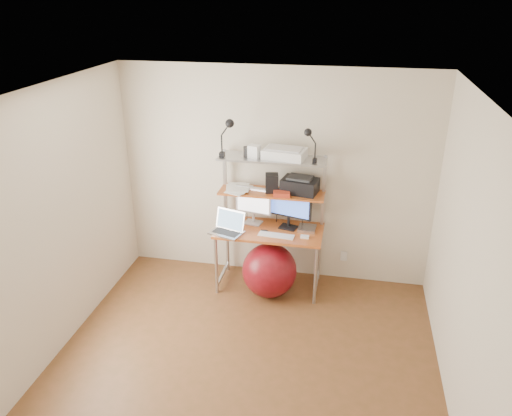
{
  "coord_description": "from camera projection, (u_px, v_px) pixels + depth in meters",
  "views": [
    {
      "loc": [
        0.83,
        -3.53,
        3.25
      ],
      "look_at": [
        -0.1,
        1.15,
        1.13
      ],
      "focal_mm": 35.0,
      "sensor_mm": 36.0,
      "label": 1
    }
  ],
  "objects": [
    {
      "name": "laptop",
      "position": [
        228.0,
        228.0,
        5.55
      ],
      "size": [
        0.42,
        0.37,
        0.31
      ],
      "rotation": [
        0.0,
        0.0,
        -0.3
      ],
      "color": "#B5B4B9",
      "rests_on": "desktop"
    },
    {
      "name": "printer",
      "position": [
        300.0,
        185.0,
        5.52
      ],
      "size": [
        0.43,
        0.33,
        0.19
      ],
      "rotation": [
        0.0,
        0.0,
        -0.19
      ],
      "color": "black",
      "rests_on": "mid_shelf"
    },
    {
      "name": "clip_lamp_left",
      "position": [
        228.0,
        130.0,
        5.28
      ],
      "size": [
        0.17,
        0.09,
        0.43
      ],
      "color": "black",
      "rests_on": "top_shelf"
    },
    {
      "name": "box_grey",
      "position": [
        248.0,
        152.0,
        5.44
      ],
      "size": [
        0.12,
        0.12,
        0.1
      ],
      "primitive_type": "cube",
      "rotation": [
        0.0,
        0.0,
        0.22
      ],
      "color": "#29292C",
      "rests_on": "top_shelf"
    },
    {
      "name": "keyboard",
      "position": [
        276.0,
        235.0,
        5.48
      ],
      "size": [
        0.4,
        0.14,
        0.01
      ],
      "primitive_type": "cube",
      "rotation": [
        0.0,
        0.0,
        -0.08
      ],
      "color": "silver",
      "rests_on": "desktop"
    },
    {
      "name": "monitor_silver",
      "position": [
        253.0,
        203.0,
        5.69
      ],
      "size": [
        0.43,
        0.18,
        0.47
      ],
      "rotation": [
        0.0,
        0.0,
        -0.19
      ],
      "color": "silver",
      "rests_on": "desktop"
    },
    {
      "name": "red_box",
      "position": [
        282.0,
        194.0,
        5.44
      ],
      "size": [
        0.2,
        0.15,
        0.05
      ],
      "primitive_type": "cube",
      "rotation": [
        0.0,
        0.0,
        0.17
      ],
      "color": "#BB361E",
      "rests_on": "mid_shelf"
    },
    {
      "name": "room",
      "position": [
        241.0,
        251.0,
        4.12
      ],
      "size": [
        3.6,
        3.6,
        3.6
      ],
      "color": "brown",
      "rests_on": "ground"
    },
    {
      "name": "box_white",
      "position": [
        254.0,
        151.0,
        5.38
      ],
      "size": [
        0.14,
        0.13,
        0.14
      ],
      "primitive_type": "cube",
      "rotation": [
        0.0,
        0.0,
        -0.29
      ],
      "color": "silver",
      "rests_on": "top_shelf"
    },
    {
      "name": "mouse",
      "position": [
        305.0,
        237.0,
        5.44
      ],
      "size": [
        0.09,
        0.06,
        0.03
      ],
      "primitive_type": "cube",
      "rotation": [
        0.0,
        0.0,
        -0.02
      ],
      "color": "silver",
      "rests_on": "desktop"
    },
    {
      "name": "paper_stack",
      "position": [
        238.0,
        188.0,
        5.63
      ],
      "size": [
        0.33,
        0.41,
        0.02
      ],
      "color": "white",
      "rests_on": "mid_shelf"
    },
    {
      "name": "scanner",
      "position": [
        284.0,
        153.0,
        5.37
      ],
      "size": [
        0.48,
        0.35,
        0.12
      ],
      "rotation": [
        0.0,
        0.0,
        -0.15
      ],
      "color": "silver",
      "rests_on": "top_shelf"
    },
    {
      "name": "phone",
      "position": [
        263.0,
        233.0,
        5.53
      ],
      "size": [
        0.08,
        0.14,
        0.01
      ],
      "primitive_type": "cube",
      "rotation": [
        0.0,
        0.0,
        -0.03
      ],
      "color": "black",
      "rests_on": "desktop"
    },
    {
      "name": "clip_lamp_right",
      "position": [
        309.0,
        138.0,
        5.15
      ],
      "size": [
        0.15,
        0.08,
        0.37
      ],
      "color": "black",
      "rests_on": "top_shelf"
    },
    {
      "name": "monitor_black",
      "position": [
        289.0,
        206.0,
        5.57
      ],
      "size": [
        0.52,
        0.2,
        0.53
      ],
      "rotation": [
        0.0,
        0.0,
        -0.26
      ],
      "color": "black",
      "rests_on": "desktop"
    },
    {
      "name": "mac_mini",
      "position": [
        307.0,
        228.0,
        5.61
      ],
      "size": [
        0.2,
        0.2,
        0.04
      ],
      "primitive_type": "cube",
      "rotation": [
        0.0,
        0.0,
        -0.04
      ],
      "color": "#B5B4B9",
      "rests_on": "desktop"
    },
    {
      "name": "nas_cube",
      "position": [
        272.0,
        183.0,
        5.53
      ],
      "size": [
        0.17,
        0.17,
        0.21
      ],
      "primitive_type": "cube",
      "rotation": [
        0.0,
        0.0,
        0.2
      ],
      "color": "black",
      "rests_on": "mid_shelf"
    },
    {
      "name": "exercise_ball",
      "position": [
        269.0,
        270.0,
        5.64
      ],
      "size": [
        0.62,
        0.62,
        0.62
      ],
      "primitive_type": "sphere",
      "color": "maroon",
      "rests_on": "floor"
    },
    {
      "name": "computer_desk",
      "position": [
        270.0,
        210.0,
        5.59
      ],
      "size": [
        1.2,
        0.6,
        1.57
      ],
      "color": "#C15F25",
      "rests_on": "ground"
    },
    {
      "name": "wall_outlet",
      "position": [
        344.0,
        256.0,
        5.96
      ],
      "size": [
        0.08,
        0.01,
        0.12
      ],
      "primitive_type": "cube",
      "color": "silver",
      "rests_on": "room"
    }
  ]
}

